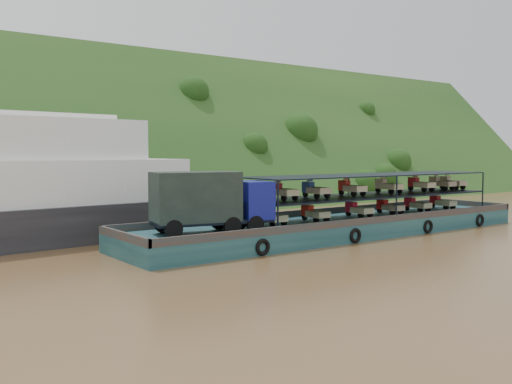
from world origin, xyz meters
TOP-DOWN VIEW (x-y plane):
  - ground at (0.00, 0.00)m, footprint 160.00×160.00m
  - hillside at (0.00, 36.00)m, footprint 140.00×39.60m
  - cargo_barge at (1.00, -1.72)m, footprint 35.00×7.18m

SIDE VIEW (x-z plane):
  - ground at x=0.00m, z-range 0.00..0.00m
  - hillside at x=0.00m, z-range -19.80..19.80m
  - cargo_barge at x=1.00m, z-range -1.25..3.81m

